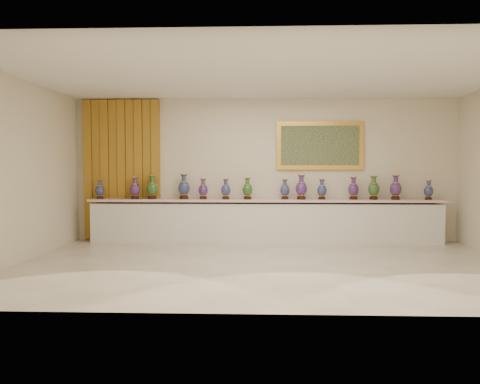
{
  "coord_description": "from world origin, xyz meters",
  "views": [
    {
      "loc": [
        -0.16,
        -7.38,
        1.55
      ],
      "look_at": [
        -0.5,
        1.7,
        1.08
      ],
      "focal_mm": 35.0,
      "sensor_mm": 36.0,
      "label": 1
    }
  ],
  "objects_px": {
    "vase_0": "(100,190)",
    "vase_1": "(135,189)",
    "vase_2": "(152,188)",
    "counter": "(265,221)"
  },
  "relations": [
    {
      "from": "vase_1",
      "to": "vase_2",
      "type": "height_order",
      "value": "vase_2"
    },
    {
      "from": "vase_0",
      "to": "vase_1",
      "type": "height_order",
      "value": "vase_1"
    },
    {
      "from": "vase_0",
      "to": "counter",
      "type": "bearing_deg",
      "value": 0.84
    },
    {
      "from": "vase_0",
      "to": "vase_2",
      "type": "distance_m",
      "value": 1.1
    },
    {
      "from": "vase_1",
      "to": "vase_2",
      "type": "bearing_deg",
      "value": 5.15
    },
    {
      "from": "vase_0",
      "to": "vase_2",
      "type": "bearing_deg",
      "value": 1.41
    },
    {
      "from": "counter",
      "to": "vase_0",
      "type": "distance_m",
      "value": 3.5
    },
    {
      "from": "counter",
      "to": "vase_2",
      "type": "relative_size",
      "value": 14.83
    },
    {
      "from": "vase_0",
      "to": "vase_1",
      "type": "distance_m",
      "value": 0.74
    },
    {
      "from": "vase_1",
      "to": "vase_2",
      "type": "relative_size",
      "value": 0.93
    }
  ]
}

